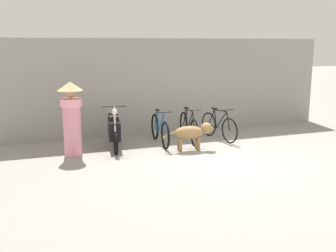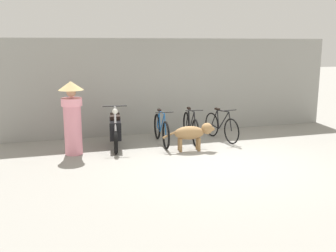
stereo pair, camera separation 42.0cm
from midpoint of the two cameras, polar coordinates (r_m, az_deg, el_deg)
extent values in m
plane|color=gray|center=(8.79, 9.27, -5.24)|extent=(60.00, 60.00, 0.00)
cube|color=gray|center=(11.54, 2.19, 5.85)|extent=(9.78, 0.20, 2.71)
torus|color=black|center=(9.68, 0.94, -1.36)|extent=(0.10, 0.70, 0.70)
torus|color=black|center=(10.71, -0.46, -0.07)|extent=(0.10, 0.70, 0.70)
cylinder|color=#1959A5|center=(10.03, 0.36, 0.44)|extent=(0.07, 0.54, 0.58)
cylinder|color=#1959A5|center=(10.33, -0.04, 0.68)|extent=(0.04, 0.14, 0.53)
cylinder|color=#1959A5|center=(10.03, 0.29, 1.97)|extent=(0.07, 0.62, 0.06)
cylinder|color=#1959A5|center=(10.52, -0.22, -0.43)|extent=(0.06, 0.41, 0.08)
cylinder|color=#1959A5|center=(10.52, -0.29, 1.03)|extent=(0.05, 0.32, 0.49)
cylinder|color=#1959A5|center=(9.70, 0.83, 0.21)|extent=(0.04, 0.19, 0.52)
cube|color=black|center=(10.33, -0.10, 2.33)|extent=(0.08, 0.18, 0.05)
cylinder|color=black|center=(9.72, 0.72, 2.00)|extent=(0.46, 0.06, 0.02)
torus|color=black|center=(9.97, 5.21, -1.00)|extent=(0.13, 0.70, 0.70)
torus|color=black|center=(11.01, 3.76, 0.24)|extent=(0.13, 0.70, 0.70)
cylinder|color=black|center=(10.33, 4.64, 0.74)|extent=(0.10, 0.54, 0.58)
cylinder|color=black|center=(10.63, 4.22, 0.97)|extent=(0.05, 0.14, 0.53)
cylinder|color=black|center=(10.33, 4.59, 2.23)|extent=(0.11, 0.63, 0.06)
cylinder|color=black|center=(10.82, 4.01, -0.11)|extent=(0.08, 0.41, 0.08)
cylinder|color=black|center=(10.82, 3.96, 1.31)|extent=(0.07, 0.32, 0.49)
cylinder|color=black|center=(10.00, 5.12, 0.52)|extent=(0.05, 0.19, 0.52)
cube|color=black|center=(10.63, 4.17, 2.57)|extent=(0.09, 0.19, 0.05)
cylinder|color=black|center=(10.02, 5.03, 2.26)|extent=(0.46, 0.08, 0.02)
torus|color=black|center=(10.35, 10.35, -0.76)|extent=(0.14, 0.67, 0.67)
torus|color=black|center=(11.12, 7.45, 0.21)|extent=(0.14, 0.67, 0.67)
cylinder|color=black|center=(10.60, 9.22, 0.79)|extent=(0.10, 0.48, 0.56)
cylinder|color=black|center=(10.83, 8.38, 0.95)|extent=(0.05, 0.13, 0.51)
cylinder|color=black|center=(10.60, 9.11, 2.17)|extent=(0.11, 0.55, 0.06)
cylinder|color=black|center=(10.98, 7.96, -0.09)|extent=(0.08, 0.37, 0.08)
cylinder|color=black|center=(10.97, 7.86, 1.25)|extent=(0.07, 0.29, 0.47)
cylinder|color=black|center=(10.36, 10.17, 0.63)|extent=(0.05, 0.17, 0.49)
cube|color=black|center=(10.82, 8.28, 2.46)|extent=(0.10, 0.19, 0.05)
cylinder|color=black|center=(10.36, 9.99, 2.24)|extent=(0.46, 0.09, 0.02)
torus|color=black|center=(9.31, -6.29, -2.43)|extent=(0.18, 0.56, 0.55)
torus|color=black|center=(10.61, -6.54, -0.66)|extent=(0.18, 0.56, 0.55)
cube|color=black|center=(9.91, -6.45, -0.35)|extent=(0.42, 0.95, 0.45)
cube|color=black|center=(10.02, -6.52, 1.38)|extent=(0.33, 0.62, 0.10)
cylinder|color=silver|center=(9.44, -6.41, 0.97)|extent=(0.07, 0.16, 0.63)
cylinder|color=silver|center=(9.38, -6.33, -1.68)|extent=(0.08, 0.23, 0.23)
cylinder|color=black|center=(9.44, -6.47, 2.89)|extent=(0.58, 0.12, 0.03)
sphere|color=silver|center=(9.42, -6.44, 2.14)|extent=(0.16, 0.16, 0.14)
ellipsoid|color=#997247|center=(9.53, 4.36, -1.00)|extent=(0.77, 0.40, 0.33)
cylinder|color=#997247|center=(9.74, 5.49, -2.46)|extent=(0.08, 0.08, 0.32)
cylinder|color=#997247|center=(9.58, 5.80, -2.72)|extent=(0.08, 0.08, 0.32)
cylinder|color=#997247|center=(9.62, 2.87, -2.60)|extent=(0.08, 0.08, 0.32)
cylinder|color=#997247|center=(9.45, 3.14, -2.86)|extent=(0.08, 0.08, 0.32)
sphere|color=#997247|center=(9.64, 6.92, -0.36)|extent=(0.30, 0.30, 0.28)
ellipsoid|color=#997247|center=(9.68, 7.58, -0.45)|extent=(0.16, 0.13, 0.11)
cylinder|color=#997247|center=(9.42, 1.42, -1.33)|extent=(0.32, 0.08, 0.18)
cylinder|color=pink|center=(9.38, -12.40, -0.07)|extent=(0.55, 0.55, 1.34)
cylinder|color=#FFA0B2|center=(9.28, -12.56, 3.42)|extent=(0.65, 0.65, 0.18)
sphere|color=tan|center=(9.25, -12.62, 4.75)|extent=(0.29, 0.29, 0.21)
cone|color=tan|center=(9.23, -12.67, 5.73)|extent=(0.78, 0.78, 0.20)
camera|label=1|loc=(0.21, -88.71, 0.27)|focal=42.00mm
camera|label=2|loc=(0.21, 91.29, -0.27)|focal=42.00mm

